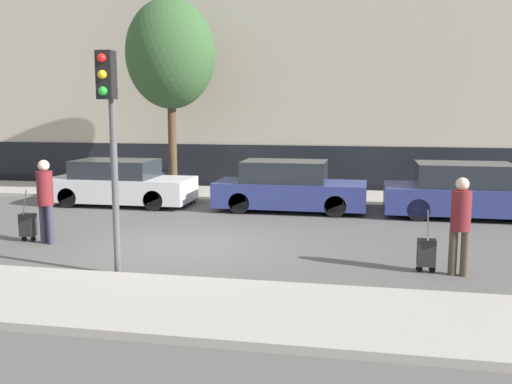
# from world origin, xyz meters

# --- Properties ---
(ground_plane) EXTENTS (80.00, 80.00, 0.00)m
(ground_plane) POSITION_xyz_m (0.00, 0.00, 0.00)
(ground_plane) COLOR #565451
(sidewalk_near) EXTENTS (28.00, 2.50, 0.12)m
(sidewalk_near) POSITION_xyz_m (0.00, -3.75, 0.06)
(sidewalk_near) COLOR #A39E93
(sidewalk_near) RESTS_ON ground_plane
(sidewalk_far) EXTENTS (28.00, 3.00, 0.12)m
(sidewalk_far) POSITION_xyz_m (0.00, 7.00, 0.06)
(sidewalk_far) COLOR #A39E93
(sidewalk_far) RESTS_ON ground_plane
(building_facade) EXTENTS (28.00, 3.18, 13.62)m
(building_facade) POSITION_xyz_m (0.00, 10.76, 6.80)
(building_facade) COLOR #B7AD99
(building_facade) RESTS_ON ground_plane
(parked_car_0) EXTENTS (4.35, 1.80, 1.38)m
(parked_car_0) POSITION_xyz_m (-3.63, 4.71, 0.65)
(parked_car_0) COLOR silver
(parked_car_0) RESTS_ON ground_plane
(parked_car_1) EXTENTS (4.31, 1.71, 1.45)m
(parked_car_1) POSITION_xyz_m (1.58, 4.68, 0.67)
(parked_car_1) COLOR navy
(parked_car_1) RESTS_ON ground_plane
(parked_car_2) EXTENTS (4.54, 1.91, 1.47)m
(parked_car_2) POSITION_xyz_m (6.49, 4.68, 0.68)
(parked_car_2) COLOR navy
(parked_car_2) RESTS_ON ground_plane
(pedestrian_left) EXTENTS (0.35, 0.34, 1.84)m
(pedestrian_left) POSITION_xyz_m (-3.04, -0.36, 1.05)
(pedestrian_left) COLOR #383347
(pedestrian_left) RESTS_ON ground_plane
(trolley_left) EXTENTS (0.34, 0.29, 1.16)m
(trolley_left) POSITION_xyz_m (-3.58, -0.24, 0.37)
(trolley_left) COLOR #262628
(trolley_left) RESTS_ON ground_plane
(pedestrian_right) EXTENTS (0.35, 0.34, 1.75)m
(pedestrian_right) POSITION_xyz_m (5.42, -1.15, 1.00)
(pedestrian_right) COLOR #4C4233
(pedestrian_right) RESTS_ON ground_plane
(trolley_right) EXTENTS (0.34, 0.29, 1.14)m
(trolley_right) POSITION_xyz_m (4.88, -1.05, 0.36)
(trolley_right) COLOR #262628
(trolley_right) RESTS_ON ground_plane
(traffic_light) EXTENTS (0.28, 0.47, 3.89)m
(traffic_light) POSITION_xyz_m (-0.52, -2.36, 2.76)
(traffic_light) COLOR #515154
(traffic_light) RESTS_ON ground_plane
(parked_bicycle) EXTENTS (1.77, 0.06, 0.96)m
(parked_bicycle) POSITION_xyz_m (-3.66, 7.28, 0.49)
(parked_bicycle) COLOR black
(parked_bicycle) RESTS_ON sidewalk_far
(bare_tree_near_crossing) EXTENTS (2.92, 2.92, 6.37)m
(bare_tree_near_crossing) POSITION_xyz_m (-2.63, 6.73, 4.68)
(bare_tree_near_crossing) COLOR #4C3826
(bare_tree_near_crossing) RESTS_ON sidewalk_far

